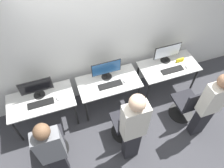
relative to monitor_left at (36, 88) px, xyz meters
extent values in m
plane|color=#3D3D42|center=(1.26, -0.42, -0.92)|extent=(20.00, 20.00, 0.00)
cube|color=silver|center=(1.26, 0.32, 0.48)|extent=(12.00, 0.05, 2.80)
cube|color=silver|center=(0.00, -0.11, -0.22)|extent=(1.16, 0.61, 0.02)
cylinder|color=black|center=(-0.53, -0.37, -0.58)|extent=(0.04, 0.04, 0.68)
cylinder|color=black|center=(0.53, -0.37, -0.58)|extent=(0.04, 0.04, 0.68)
cylinder|color=black|center=(-0.53, 0.14, -0.58)|extent=(0.04, 0.04, 0.68)
cylinder|color=black|center=(0.53, 0.14, -0.58)|extent=(0.04, 0.04, 0.68)
cylinder|color=black|center=(0.00, 0.00, -0.21)|extent=(0.20, 0.20, 0.01)
cylinder|color=black|center=(0.00, 0.00, -0.15)|extent=(0.04, 0.04, 0.10)
cube|color=black|center=(0.00, 0.00, 0.03)|extent=(0.56, 0.01, 0.29)
cube|color=black|center=(0.00, -0.01, 0.03)|extent=(0.53, 0.01, 0.26)
cube|color=black|center=(0.00, -0.20, -0.20)|extent=(0.45, 0.13, 0.02)
ellipsoid|color=silver|center=(0.30, -0.19, -0.20)|extent=(0.06, 0.09, 0.03)
cylinder|color=black|center=(0.02, -0.76, -0.91)|extent=(0.48, 0.48, 0.03)
cylinder|color=black|center=(0.02, -0.76, -0.70)|extent=(0.04, 0.04, 0.39)
cube|color=#232328|center=(0.02, -0.76, -0.47)|extent=(0.44, 0.44, 0.05)
cube|color=#232328|center=(0.02, -0.96, -0.23)|extent=(0.40, 0.04, 0.44)
cube|color=#232328|center=(0.07, -1.18, -0.55)|extent=(0.25, 0.16, 0.74)
cube|color=slate|center=(0.07, -1.18, 0.14)|extent=(0.36, 0.20, 0.64)
sphere|color=brown|center=(0.07, -1.18, 0.56)|extent=(0.21, 0.21, 0.21)
cube|color=silver|center=(1.26, -0.11, -0.22)|extent=(1.16, 0.61, 0.02)
cylinder|color=black|center=(0.73, -0.37, -0.58)|extent=(0.04, 0.04, 0.68)
cylinder|color=black|center=(1.78, -0.37, -0.58)|extent=(0.04, 0.04, 0.68)
cylinder|color=black|center=(0.73, 0.14, -0.58)|extent=(0.04, 0.04, 0.68)
cylinder|color=black|center=(1.78, 0.14, -0.58)|extent=(0.04, 0.04, 0.68)
cylinder|color=black|center=(1.26, 0.01, -0.21)|extent=(0.20, 0.20, 0.01)
cylinder|color=black|center=(1.26, 0.01, -0.15)|extent=(0.04, 0.04, 0.10)
cube|color=black|center=(1.26, 0.02, 0.03)|extent=(0.56, 0.01, 0.29)
cube|color=navy|center=(1.26, 0.01, 0.03)|extent=(0.53, 0.01, 0.26)
cube|color=black|center=(1.26, -0.20, -0.20)|extent=(0.45, 0.13, 0.02)
ellipsoid|color=silver|center=(1.54, -0.20, -0.20)|extent=(0.06, 0.09, 0.03)
cylinder|color=black|center=(1.31, -0.84, -0.91)|extent=(0.48, 0.48, 0.03)
cylinder|color=black|center=(1.31, -0.84, -0.70)|extent=(0.04, 0.04, 0.39)
cube|color=#232328|center=(1.31, -0.84, -0.47)|extent=(0.44, 0.44, 0.05)
cube|color=#232328|center=(1.31, -1.04, -0.23)|extent=(0.40, 0.04, 0.44)
cube|color=#232328|center=(1.25, -1.26, -0.52)|extent=(0.25, 0.16, 0.81)
cube|color=silver|center=(1.25, -1.26, 0.23)|extent=(0.36, 0.20, 0.70)
sphere|color=beige|center=(1.25, -1.26, 0.70)|extent=(0.23, 0.23, 0.23)
cube|color=silver|center=(2.51, -0.11, -0.22)|extent=(1.16, 0.61, 0.02)
cylinder|color=black|center=(1.99, -0.37, -0.58)|extent=(0.04, 0.04, 0.68)
cylinder|color=black|center=(3.04, -0.37, -0.58)|extent=(0.04, 0.04, 0.68)
cylinder|color=black|center=(1.99, 0.14, -0.58)|extent=(0.04, 0.04, 0.68)
cylinder|color=black|center=(3.04, 0.14, -0.58)|extent=(0.04, 0.04, 0.68)
cylinder|color=black|center=(2.51, 0.04, -0.21)|extent=(0.20, 0.20, 0.01)
cylinder|color=black|center=(2.51, 0.04, -0.15)|extent=(0.04, 0.04, 0.10)
cube|color=black|center=(2.51, 0.04, 0.03)|extent=(0.56, 0.01, 0.29)
cube|color=silver|center=(2.51, 0.04, 0.03)|extent=(0.53, 0.01, 0.26)
cube|color=black|center=(2.51, -0.25, -0.20)|extent=(0.45, 0.13, 0.02)
ellipsoid|color=silver|center=(2.82, -0.26, -0.20)|extent=(0.06, 0.09, 0.03)
cylinder|color=black|center=(2.55, -0.83, -0.91)|extent=(0.48, 0.48, 0.03)
cylinder|color=black|center=(2.55, -0.83, -0.70)|extent=(0.04, 0.04, 0.39)
cube|color=#232328|center=(2.55, -0.83, -0.47)|extent=(0.44, 0.44, 0.05)
cube|color=#232328|center=(2.55, -1.03, -0.23)|extent=(0.40, 0.04, 0.44)
cube|color=#232328|center=(2.60, -1.25, -0.55)|extent=(0.25, 0.16, 0.74)
cube|color=silver|center=(2.60, -1.25, 0.14)|extent=(0.36, 0.20, 0.64)
cube|color=yellow|center=(2.77, -0.08, -0.17)|extent=(0.16, 0.03, 0.08)
camera|label=1|loc=(0.47, -2.56, 2.92)|focal=35.00mm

